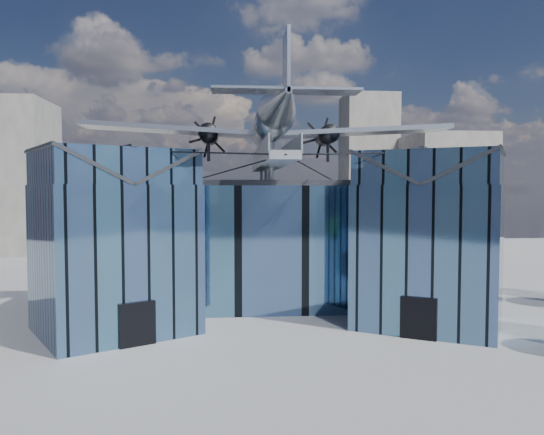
{
  "coord_description": "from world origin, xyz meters",
  "views": [
    {
      "loc": [
        -3.14,
        -35.75,
        9.19
      ],
      "look_at": [
        0.0,
        2.0,
        7.2
      ],
      "focal_mm": 35.0,
      "sensor_mm": 36.0,
      "label": 1
    }
  ],
  "objects": [
    {
      "name": "ground_plane",
      "position": [
        0.0,
        0.0,
        0.0
      ],
      "size": [
        120.0,
        120.0,
        0.0
      ],
      "primitive_type": "plane",
      "color": "gray"
    },
    {
      "name": "museum",
      "position": [
        0.0,
        5.82,
        5.54
      ],
      "size": [
        32.88,
        24.5,
        17.6
      ],
      "color": "#4A6F97",
      "rests_on": "ground"
    },
    {
      "name": "bg_towers",
      "position": [
        1.45,
        50.49,
        10.01
      ],
      "size": [
        77.0,
        24.5,
        26.0
      ],
      "color": "gray",
      "rests_on": "ground"
    }
  ]
}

